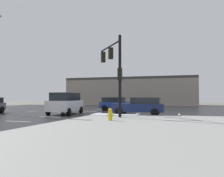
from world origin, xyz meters
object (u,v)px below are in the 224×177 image
traffic_signal_mast (114,65)px  fire_hydrant (110,114)px  sedan_blue (118,104)px  sedan_navy (140,106)px  suv_white (66,103)px

traffic_signal_mast → fire_hydrant: size_ratio=7.73×
sedan_blue → traffic_signal_mast: bearing=-74.9°
traffic_signal_mast → sedan_navy: 4.61m
traffic_signal_mast → sedan_navy: traffic_signal_mast is taller
fire_hydrant → suv_white: bearing=136.5°
sedan_blue → suv_white: bearing=-112.6°
sedan_navy → fire_hydrant: bearing=81.0°
traffic_signal_mast → fire_hydrant: traffic_signal_mast is taller
sedan_navy → sedan_blue: same height
sedan_navy → suv_white: suv_white is taller
fire_hydrant → suv_white: size_ratio=0.16×
fire_hydrant → suv_white: 8.81m
sedan_navy → suv_white: (-7.11, -0.27, 0.24)m
fire_hydrant → sedan_navy: bearing=83.4°
fire_hydrant → sedan_blue: bearing=103.9°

